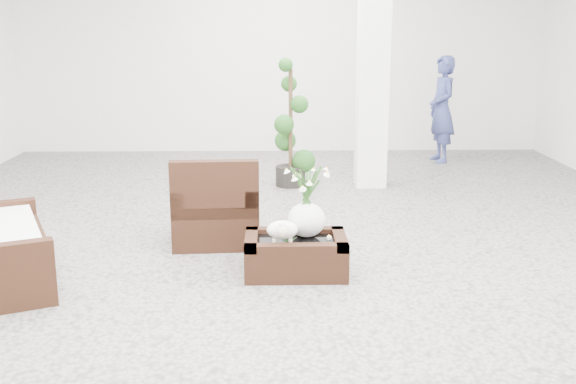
{
  "coord_description": "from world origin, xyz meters",
  "views": [
    {
      "loc": [
        -0.15,
        -6.46,
        2.18
      ],
      "look_at": [
        0.0,
        -0.1,
        0.62
      ],
      "focal_mm": 42.87,
      "sensor_mm": 36.0,
      "label": 1
    }
  ],
  "objects": [
    {
      "name": "shopper",
      "position": [
        2.57,
        4.47,
        0.85
      ],
      "size": [
        0.49,
        0.67,
        1.7
      ],
      "primitive_type": "imported",
      "rotation": [
        0.0,
        0.0,
        -1.43
      ],
      "color": "navy",
      "rests_on": "ground"
    },
    {
      "name": "topiary",
      "position": [
        0.1,
        2.81,
        0.86
      ],
      "size": [
        0.46,
        0.46,
        1.71
      ],
      "primitive_type": null,
      "color": "#1C4716",
      "rests_on": "ground"
    },
    {
      "name": "sheep_figurine",
      "position": [
        -0.06,
        -0.74,
        0.42
      ],
      "size": [
        0.28,
        0.23,
        0.21
      ],
      "primitive_type": "ellipsoid",
      "color": "white",
      "rests_on": "coffee_table"
    },
    {
      "name": "ground",
      "position": [
        0.0,
        0.0,
        0.0
      ],
      "size": [
        11.0,
        11.0,
        0.0
      ],
      "primitive_type": "plane",
      "color": "gray",
      "rests_on": "ground"
    },
    {
      "name": "coffee_table",
      "position": [
        0.06,
        -0.64,
        0.16
      ],
      "size": [
        0.9,
        0.6,
        0.31
      ],
      "primitive_type": "cube",
      "color": "#331A0F",
      "rests_on": "ground"
    },
    {
      "name": "armchair",
      "position": [
        -0.72,
        0.33,
        0.46
      ],
      "size": [
        0.9,
        0.86,
        0.91
      ],
      "primitive_type": "cube",
      "rotation": [
        0.0,
        0.0,
        3.19
      ],
      "color": "#331A0F",
      "rests_on": "ground"
    },
    {
      "name": "planter_narcissus",
      "position": [
        0.16,
        -0.54,
        0.71
      ],
      "size": [
        0.44,
        0.44,
        0.8
      ],
      "primitive_type": null,
      "color": "white",
      "rests_on": "coffee_table"
    },
    {
      "name": "column",
      "position": [
        1.2,
        2.8,
        1.75
      ],
      "size": [
        0.4,
        0.4,
        3.5
      ],
      "primitive_type": "cube",
      "color": "white",
      "rests_on": "ground"
    },
    {
      "name": "tealight",
      "position": [
        0.36,
        -0.62,
        0.33
      ],
      "size": [
        0.04,
        0.04,
        0.03
      ],
      "primitive_type": "cylinder",
      "color": "white",
      "rests_on": "coffee_table"
    }
  ]
}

